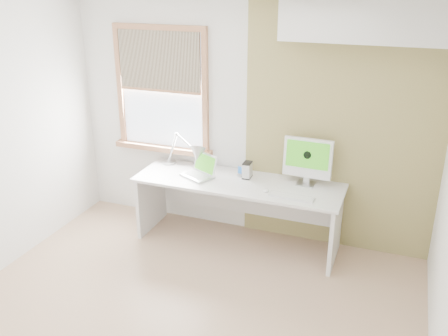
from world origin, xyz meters
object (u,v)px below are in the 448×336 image
at_px(desk, 240,196).
at_px(desk_lamp, 192,154).
at_px(external_drive, 247,170).
at_px(laptop, 201,171).
at_px(imac, 308,159).

height_order(desk, desk_lamp, desk_lamp).
distance_m(desk_lamp, external_drive, 0.64).
relative_size(desk_lamp, laptop, 1.55).
height_order(desk, laptop, laptop).
height_order(laptop, imac, imac).
distance_m(desk, desk_lamp, 0.69).
bearing_deg(imac, external_drive, -174.57).
bearing_deg(desk_lamp, desk, -2.02).
bearing_deg(laptop, desk, 7.06).
bearing_deg(desk, desk_lamp, 177.98).
relative_size(desk, imac, 4.37).
xyz_separation_m(desk_lamp, external_drive, (0.62, 0.05, -0.12)).
height_order(desk_lamp, imac, imac).
height_order(desk_lamp, laptop, desk_lamp).
height_order(desk, imac, imac).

